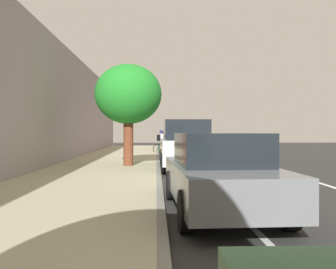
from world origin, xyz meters
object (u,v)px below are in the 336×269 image
parked_sedan_grey_mid (219,173)px  parked_suv_silver_second (185,144)px  parked_sedan_red_nearest (171,141)px  bicycle_at_curb (164,148)px  street_tree_near_cyclist (128,95)px  cyclist_with_backpack (161,139)px

parked_sedan_grey_mid → parked_suv_silver_second: bearing=-89.6°
parked_suv_silver_second → parked_sedan_grey_mid: size_ratio=1.05×
parked_sedan_red_nearest → parked_sedan_grey_mid: bearing=90.0°
parked_sedan_red_nearest → parked_suv_silver_second: bearing=89.8°
parked_suv_silver_second → bicycle_at_curb: (0.61, -10.76, -0.66)m
parked_suv_silver_second → bicycle_at_curb: 10.80m
parked_sedan_grey_mid → bicycle_at_curb: (0.66, -18.52, -0.39)m
bicycle_at_curb → street_tree_near_cyclist: 10.65m
parked_sedan_red_nearest → street_tree_near_cyclist: (2.38, 15.05, 2.32)m
bicycle_at_curb → street_tree_near_cyclist: size_ratio=0.38×
parked_suv_silver_second → bicycle_at_curb: parked_suv_silver_second is taller
parked_sedan_red_nearest → parked_suv_silver_second: 15.66m
parked_suv_silver_second → cyclist_with_backpack: size_ratio=2.88×
parked_sedan_red_nearest → bicycle_at_curb: (0.67, 4.89, -0.39)m
parked_sedan_red_nearest → cyclist_with_backpack: 4.55m
parked_suv_silver_second → parked_sedan_grey_mid: (-0.05, 7.76, -0.27)m
cyclist_with_backpack → street_tree_near_cyclist: (1.49, 10.60, 2.08)m
parked_sedan_red_nearest → cyclist_with_backpack: size_ratio=2.70×
parked_sedan_grey_mid → street_tree_near_cyclist: 9.00m
cyclist_with_backpack → parked_sedan_grey_mid: bearing=92.7°
cyclist_with_backpack → parked_sedan_red_nearest: bearing=-101.4°
parked_sedan_red_nearest → bicycle_at_curb: parked_sedan_red_nearest is taller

